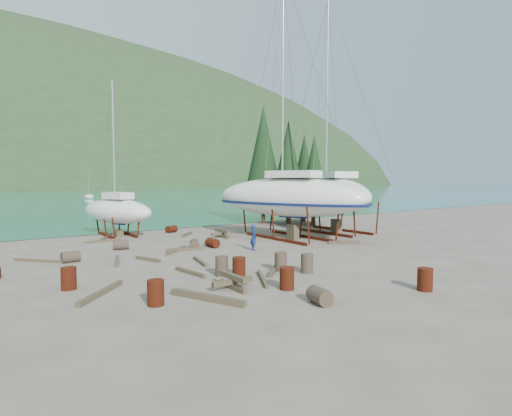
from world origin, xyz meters
TOP-DOWN VIEW (x-y plane):
  - ground at (0.00, 0.00)m, footprint 600.00×600.00m
  - far_house_right at (30.00, 190.00)m, footprint 6.60×5.60m
  - cypress_near_right at (12.50, 12.00)m, footprint 3.60×3.60m
  - cypress_mid_right at (14.00, 10.00)m, footprint 3.06×3.06m
  - cypress_back_left at (11.00, 14.00)m, footprint 4.14×4.14m
  - cypress_far_right at (15.50, 13.00)m, footprint 3.24×3.24m
  - moored_boat_mid at (10.00, 80.00)m, footprint 2.00×5.00m
  - large_sailboat_near at (6.33, 4.78)m, footprint 7.39×12.62m
  - large_sailboat_far at (11.51, 5.38)m, footprint 7.92×12.32m
  - small_sailboat_shore at (-3.41, 13.52)m, footprint 4.79×7.75m
  - worker at (1.42, 2.22)m, footprint 0.52×0.65m
  - drum_1 at (-2.89, -7.78)m, footprint 0.75×0.98m
  - drum_3 at (-2.60, -5.69)m, footprint 0.58×0.58m
  - drum_4 at (0.73, 12.80)m, footprint 1.03×0.85m
  - drum_5 at (-0.02, -4.08)m, footprint 0.58×0.58m
  - drum_6 at (-0.12, 4.55)m, footprint 0.68×0.94m
  - drum_7 at (1.63, -8.95)m, footprint 0.58×0.58m
  - drum_8 at (-9.53, -0.69)m, footprint 0.58×0.58m
  - drum_9 at (-5.08, 7.16)m, footprint 0.98×0.76m
  - drum_11 at (-1.26, 4.81)m, footprint 0.89×1.04m
  - drum_13 at (-7.53, -4.59)m, footprint 0.58×0.58m
  - drum_14 at (-3.02, -2.91)m, footprint 0.58×0.58m
  - drum_15 at (-8.40, 4.85)m, footprint 0.92×0.64m
  - drum_16 at (-3.53, -2.30)m, footprint 0.58×0.58m
  - drum_17 at (-0.77, -3.07)m, footprint 0.58×0.58m
  - timber_0 at (-4.54, 12.49)m, footprint 1.52×2.36m
  - timber_1 at (7.76, 0.63)m, footprint 1.82×1.35m
  - timber_3 at (-2.53, -4.00)m, footprint 1.48×2.46m
  - timber_4 at (-4.99, 2.87)m, footprint 0.81×1.72m
  - timber_6 at (1.00, 10.51)m, footprint 1.47×1.41m
  - timber_7 at (-1.37, -3.24)m, footprint 1.43×1.35m
  - timber_8 at (-2.10, 4.44)m, footprint 2.16×0.67m
  - timber_9 at (-5.16, 10.99)m, footprint 2.45×0.28m
  - timber_10 at (-2.63, 4.51)m, footprint 2.02×1.77m
  - timber_11 at (-3.00, 0.79)m, footprint 0.65×2.27m
  - timber_12 at (-4.52, -1.15)m, footprint 0.47×2.23m
  - timber_14 at (-8.71, -2.22)m, footprint 2.25×2.36m
  - timber_15 at (-9.77, 5.92)m, footprint 2.07×2.31m
  - timber_16 at (-5.85, -5.15)m, footprint 1.50×2.99m
  - timber_17 at (-6.44, 3.41)m, footprint 0.89×2.35m
  - timber_pile_fore at (-4.30, -4.42)m, footprint 1.80×1.80m
  - timber_pile_aft at (2.64, 7.98)m, footprint 1.80×1.80m

SIDE VIEW (x-z plane):
  - ground at x=0.00m, z-range 0.00..0.00m
  - timber_0 at x=-4.54m, z-range 0.00..0.14m
  - timber_15 at x=-9.77m, z-range 0.00..0.15m
  - timber_3 at x=-2.53m, z-range 0.00..0.15m
  - timber_9 at x=-5.16m, z-range 0.00..0.15m
  - timber_11 at x=-3.00m, z-range 0.00..0.15m
  - timber_17 at x=-6.44m, z-range 0.00..0.16m
  - timber_10 at x=-2.63m, z-range 0.00..0.16m
  - timber_12 at x=-4.52m, z-range 0.00..0.17m
  - timber_4 at x=-4.99m, z-range 0.00..0.17m
  - timber_7 at x=-1.37m, z-range 0.00..0.17m
  - timber_14 at x=-8.71m, z-range 0.00..0.18m
  - timber_8 at x=-2.10m, z-range 0.00..0.19m
  - timber_6 at x=1.00m, z-range 0.00..0.19m
  - timber_1 at x=7.76m, z-range 0.00..0.19m
  - timber_16 at x=-5.85m, z-range 0.00..0.23m
  - drum_1 at x=-2.89m, z-range 0.00..0.58m
  - drum_4 at x=0.73m, z-range 0.00..0.58m
  - drum_6 at x=-0.12m, z-range 0.00..0.58m
  - drum_9 at x=-5.08m, z-range 0.00..0.58m
  - drum_11 at x=-1.26m, z-range 0.00..0.58m
  - drum_15 at x=-8.40m, z-range 0.00..0.58m
  - timber_pile_fore at x=-4.30m, z-range 0.00..0.60m
  - timber_pile_aft at x=2.64m, z-range 0.00..0.60m
  - moored_boat_mid at x=10.00m, z-range -2.64..3.41m
  - drum_3 at x=-2.60m, z-range 0.00..0.88m
  - drum_5 at x=-0.02m, z-range 0.00..0.88m
  - drum_7 at x=1.63m, z-range 0.00..0.88m
  - drum_8 at x=-9.53m, z-range 0.00..0.88m
  - drum_13 at x=-7.53m, z-range 0.00..0.88m
  - drum_14 at x=-3.02m, z-range 0.00..0.88m
  - drum_16 at x=-3.53m, z-range 0.00..0.88m
  - drum_17 at x=-0.77m, z-range 0.00..0.88m
  - worker at x=1.42m, z-range 0.00..1.58m
  - small_sailboat_shore at x=-3.41m, z-range -3.97..7.87m
  - far_house_right at x=30.00m, z-range 0.12..5.72m
  - large_sailboat_far at x=11.51m, z-range -6.35..12.50m
  - large_sailboat_near at x=6.33m, z-range -6.48..12.63m
  - cypress_mid_right at x=14.00m, z-range 0.67..9.17m
  - cypress_far_right at x=15.50m, z-range 0.71..9.71m
  - cypress_near_right at x=12.50m, z-range 0.79..10.79m
  - cypress_back_left at x=11.00m, z-range 0.91..12.41m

